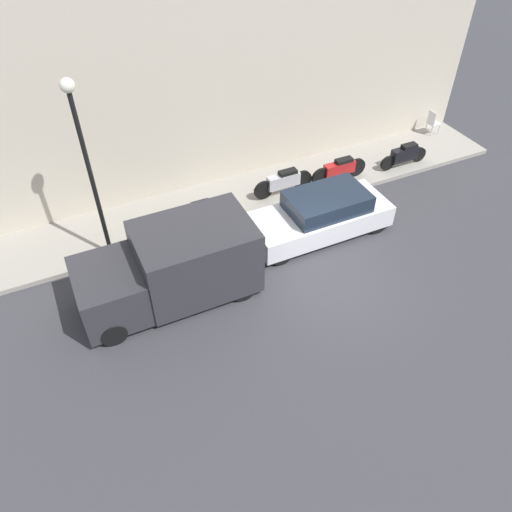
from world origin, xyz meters
TOP-DOWN VIEW (x-y plane):
  - ground_plane at (0.00, 0.00)m, footprint 60.00×60.00m
  - sidewalk at (4.46, 0.00)m, footprint 2.47×18.25m
  - building_facade at (5.85, 0.00)m, footprint 0.30×18.25m
  - parked_car at (1.89, -1.00)m, footprint 1.71×4.31m
  - delivery_van at (1.27, 3.90)m, footprint 2.09×4.58m
  - motorcycle_black at (3.72, -5.55)m, footprint 0.30×1.93m
  - motorcycle_red at (3.89, -2.93)m, footprint 0.30×2.11m
  - motorcycle_blue at (3.61, 2.31)m, footprint 0.30×1.92m
  - scooter_silver at (4.04, -0.86)m, footprint 0.30×2.11m
  - streetlamp at (3.47, 5.07)m, footprint 0.35×0.35m
  - cafe_chair at (5.15, -7.98)m, footprint 0.40×0.40m

SIDE VIEW (x-z plane):
  - ground_plane at x=0.00m, z-range 0.00..0.00m
  - sidewalk at x=4.46m, z-range 0.00..0.15m
  - motorcycle_black at x=3.72m, z-range 0.18..1.00m
  - motorcycle_red at x=3.89m, z-range 0.20..1.02m
  - motorcycle_blue at x=3.61m, z-range 0.19..1.03m
  - scooter_silver at x=4.04m, z-range 0.19..1.03m
  - parked_car at x=1.89m, z-range -0.02..1.36m
  - cafe_chair at x=5.15m, z-range 0.20..1.14m
  - delivery_van at x=1.27m, z-range 0.01..2.05m
  - streetlamp at x=3.47m, z-range 0.97..6.19m
  - building_facade at x=5.85m, z-range 0.00..7.88m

